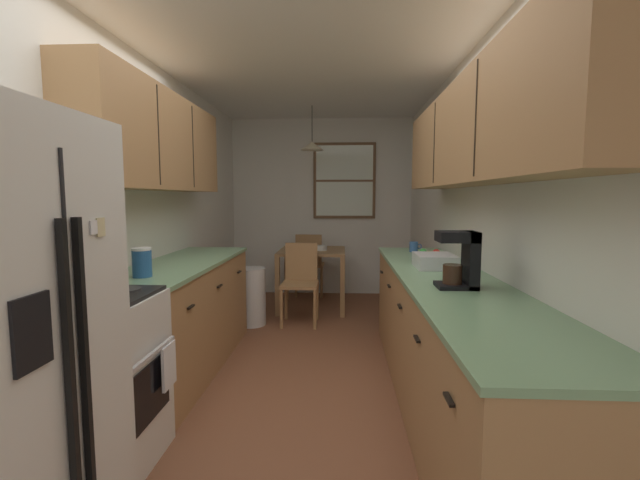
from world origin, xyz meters
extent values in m
plane|color=brown|center=(0.00, 1.00, 0.00)|extent=(12.00, 12.00, 0.00)
cube|color=white|center=(-1.35, 1.00, 1.27)|extent=(0.10, 9.00, 2.55)
cube|color=white|center=(1.35, 1.00, 1.27)|extent=(0.10, 9.00, 2.55)
cube|color=white|center=(0.00, 3.65, 1.27)|extent=(4.40, 0.10, 2.55)
cube|color=white|center=(0.00, 1.00, 2.59)|extent=(4.40, 9.00, 0.08)
cube|color=black|center=(-0.59, -1.27, 0.80)|extent=(0.01, 0.01, 1.54)
cube|color=black|center=(-0.58, -1.31, 0.80)|extent=(0.02, 0.02, 1.10)
cube|color=black|center=(-0.58, -1.23, 0.80)|extent=(0.02, 0.02, 1.10)
cube|color=black|center=(-0.59, -1.45, 1.03)|extent=(0.01, 0.15, 0.22)
cube|color=beige|center=(-0.59, -1.07, 1.31)|extent=(0.01, 0.05, 0.07)
cube|color=white|center=(-0.59, -1.12, 1.31)|extent=(0.01, 0.04, 0.05)
cube|color=white|center=(-0.99, -0.56, 0.45)|extent=(0.62, 0.60, 0.90)
cube|color=black|center=(-0.67, -0.56, 0.42)|extent=(0.01, 0.42, 0.30)
cube|color=silver|center=(-0.65, -0.56, 0.63)|extent=(0.02, 0.48, 0.02)
cube|color=black|center=(-0.99, -0.56, 0.91)|extent=(0.59, 0.57, 0.02)
cube|color=white|center=(-1.27, -0.56, 1.00)|extent=(0.06, 0.60, 0.20)
cylinder|color=#2D2D2D|center=(-1.13, -0.69, 0.93)|extent=(0.15, 0.15, 0.01)
cylinder|color=#2D2D2D|center=(-1.13, -0.43, 0.93)|extent=(0.15, 0.15, 0.01)
cylinder|color=#2D2D2D|center=(-0.85, -0.69, 0.93)|extent=(0.15, 0.15, 0.01)
cylinder|color=#2D2D2D|center=(-0.85, -0.43, 0.93)|extent=(0.15, 0.15, 0.01)
cube|color=white|center=(-1.11, -0.56, 1.62)|extent=(0.38, 0.58, 0.33)
cube|color=black|center=(-0.92, -0.62, 1.62)|extent=(0.01, 0.35, 0.21)
cube|color=#2D2D33|center=(-0.92, -0.36, 1.62)|extent=(0.01, 0.12, 0.21)
cube|color=#A87A4C|center=(-1.00, 0.74, 0.43)|extent=(0.60, 1.97, 0.87)
cube|color=#7AA87A|center=(-1.00, 0.74, 0.89)|extent=(0.63, 1.99, 0.03)
cube|color=black|center=(-0.69, 0.08, 0.70)|extent=(0.02, 0.10, 0.01)
cube|color=black|center=(-0.69, 0.74, 0.70)|extent=(0.02, 0.10, 0.01)
cube|color=black|center=(-0.69, 1.40, 0.70)|extent=(0.02, 0.10, 0.01)
cube|color=#A87A4C|center=(-1.14, 0.69, 1.85)|extent=(0.32, 2.07, 0.75)
cube|color=#2D2319|center=(-0.98, 0.35, 1.85)|extent=(0.01, 0.01, 0.69)
cube|color=#2D2319|center=(-0.98, 1.03, 1.85)|extent=(0.01, 0.01, 0.69)
cube|color=#A87A4C|center=(1.00, 0.17, 0.43)|extent=(0.60, 3.25, 0.87)
cube|color=#7AA87A|center=(1.00, 0.17, 0.89)|extent=(0.63, 3.27, 0.03)
cube|color=black|center=(0.69, -1.13, 0.70)|extent=(0.02, 0.10, 0.01)
cube|color=black|center=(0.69, -0.48, 0.70)|extent=(0.02, 0.10, 0.01)
cube|color=black|center=(0.69, 0.17, 0.70)|extent=(0.02, 0.10, 0.01)
cube|color=black|center=(0.69, 0.82, 0.70)|extent=(0.02, 0.10, 0.01)
cube|color=black|center=(0.69, 1.47, 0.70)|extent=(0.02, 0.10, 0.01)
cube|color=#A87A4C|center=(1.14, 0.12, 1.82)|extent=(0.32, 2.95, 0.63)
cube|color=#2D2319|center=(0.98, -0.37, 1.82)|extent=(0.01, 0.01, 0.58)
cube|color=#2D2319|center=(0.98, 0.61, 1.82)|extent=(0.01, 0.01, 0.58)
cube|color=olive|center=(-0.07, 2.75, 0.74)|extent=(0.83, 0.89, 0.03)
cube|color=olive|center=(-0.46, 2.33, 0.36)|extent=(0.06, 0.06, 0.72)
cube|color=olive|center=(0.31, 2.33, 0.36)|extent=(0.06, 0.06, 0.72)
cube|color=olive|center=(-0.46, 3.17, 0.36)|extent=(0.06, 0.06, 0.72)
cube|color=olive|center=(0.31, 3.17, 0.36)|extent=(0.06, 0.06, 0.72)
cube|color=#A87A4C|center=(-0.16, 2.03, 0.45)|extent=(0.40, 0.40, 0.04)
cube|color=#A87A4C|center=(-0.16, 2.21, 0.68)|extent=(0.37, 0.04, 0.45)
cylinder|color=#A87A4C|center=(0.02, 1.84, 0.22)|extent=(0.04, 0.04, 0.43)
cylinder|color=#A87A4C|center=(-0.35, 1.85, 0.22)|extent=(0.04, 0.04, 0.43)
cylinder|color=#A87A4C|center=(0.02, 2.21, 0.22)|extent=(0.04, 0.04, 0.43)
cylinder|color=#A87A4C|center=(-0.34, 2.21, 0.22)|extent=(0.04, 0.04, 0.43)
cube|color=#A87A4C|center=(-0.16, 3.48, 0.45)|extent=(0.41, 0.41, 0.04)
cube|color=#A87A4C|center=(-0.17, 3.30, 0.68)|extent=(0.37, 0.04, 0.45)
cylinder|color=#A87A4C|center=(-0.34, 3.67, 0.22)|extent=(0.04, 0.04, 0.43)
cylinder|color=#A87A4C|center=(0.03, 3.65, 0.22)|extent=(0.04, 0.04, 0.43)
cylinder|color=#A87A4C|center=(-0.35, 3.30, 0.22)|extent=(0.04, 0.04, 0.43)
cylinder|color=#A87A4C|center=(0.02, 3.29, 0.22)|extent=(0.04, 0.04, 0.43)
cylinder|color=black|center=(-0.07, 2.75, 2.33)|extent=(0.01, 0.01, 0.44)
cone|color=beige|center=(-0.07, 2.75, 2.06)|extent=(0.29, 0.29, 0.10)
sphere|color=white|center=(-0.07, 2.75, 2.08)|extent=(0.06, 0.06, 0.06)
cube|color=brown|center=(0.33, 3.58, 1.66)|extent=(0.90, 0.04, 1.09)
cube|color=silver|center=(0.33, 3.56, 1.66)|extent=(0.82, 0.01, 1.01)
cube|color=brown|center=(0.33, 3.56, 1.66)|extent=(0.82, 0.02, 0.03)
cylinder|color=silver|center=(-0.70, 1.98, 0.32)|extent=(0.31, 0.31, 0.64)
cylinder|color=#265999|center=(-1.00, 0.07, 0.99)|extent=(0.12, 0.12, 0.18)
cylinder|color=white|center=(-1.00, 0.07, 1.08)|extent=(0.12, 0.12, 0.02)
cube|color=white|center=(-0.64, -0.41, 0.50)|extent=(0.02, 0.16, 0.24)
cube|color=black|center=(0.96, -0.16, 0.91)|extent=(0.22, 0.18, 0.02)
cube|color=black|center=(1.04, -0.16, 1.06)|extent=(0.06, 0.18, 0.33)
cube|color=black|center=(0.96, -0.16, 1.20)|extent=(0.22, 0.18, 0.06)
cylinder|color=#331E14|center=(0.94, -0.16, 0.98)|extent=(0.11, 0.11, 0.11)
cylinder|color=#335999|center=(0.99, 1.46, 0.95)|extent=(0.08, 0.08, 0.10)
torus|color=#335999|center=(1.04, 1.46, 0.95)|extent=(0.05, 0.01, 0.05)
cylinder|color=white|center=(1.00, 0.08, 0.95)|extent=(0.07, 0.07, 0.09)
torus|color=white|center=(1.05, 0.08, 0.95)|extent=(0.05, 0.01, 0.05)
cylinder|color=#E5D14C|center=(1.03, 0.94, 0.93)|extent=(0.24, 0.24, 0.06)
cylinder|color=black|center=(1.03, 0.94, 0.95)|extent=(0.19, 0.19, 0.03)
sphere|color=red|center=(1.09, 0.93, 0.96)|extent=(0.06, 0.06, 0.06)
sphere|color=green|center=(0.98, 0.95, 0.96)|extent=(0.06, 0.06, 0.06)
cube|color=silver|center=(0.99, 0.54, 0.95)|extent=(0.28, 0.34, 0.10)
cylinder|color=silver|center=(0.04, 2.71, 0.78)|extent=(0.16, 0.16, 0.06)
camera|label=1|loc=(0.30, -2.60, 1.42)|focal=23.77mm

